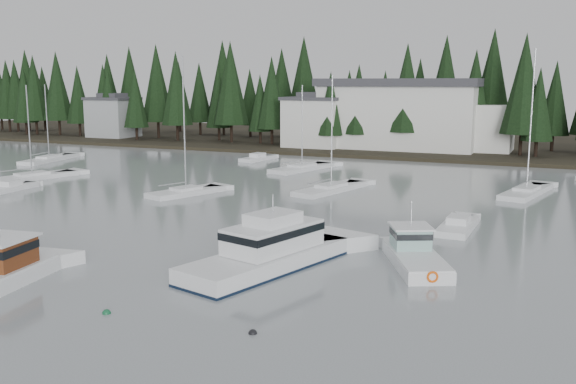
# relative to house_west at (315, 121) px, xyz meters

# --- Properties ---
(ground) EXTENTS (260.00, 260.00, 0.00)m
(ground) POSITION_rel_house_west_xyz_m (18.00, -79.00, -4.65)
(ground) COLOR gray
(ground) RESTS_ON ground
(far_shore_land) EXTENTS (240.00, 54.00, 1.00)m
(far_shore_land) POSITION_rel_house_west_xyz_m (18.00, 18.00, -4.65)
(far_shore_land) COLOR black
(far_shore_land) RESTS_ON ground
(conifer_treeline) EXTENTS (200.00, 22.00, 20.00)m
(conifer_treeline) POSITION_rel_house_west_xyz_m (18.00, 7.00, -4.65)
(conifer_treeline) COLOR black
(conifer_treeline) RESTS_ON ground
(house_west) EXTENTS (9.54, 7.42, 8.75)m
(house_west) POSITION_rel_house_west_xyz_m (0.00, 0.00, 0.00)
(house_west) COLOR silver
(house_west) RESTS_ON ground
(house_far_west) EXTENTS (8.48, 7.42, 8.25)m
(house_far_west) POSITION_rel_house_west_xyz_m (-42.00, 2.00, -0.25)
(house_far_west) COLOR #999EA0
(house_far_west) RESTS_ON ground
(harbor_inn) EXTENTS (29.50, 11.50, 10.90)m
(harbor_inn) POSITION_rel_house_west_xyz_m (15.04, 3.34, 1.12)
(harbor_inn) COLOR silver
(harbor_inn) RESTS_ON ground
(cabin_cruiser_center) EXTENTS (6.74, 12.46, 5.11)m
(cabin_cruiser_center) POSITION_rel_house_west_xyz_m (22.05, -63.41, -3.89)
(cabin_cruiser_center) COLOR white
(cabin_cruiser_center) RESTS_ON ground
(lobster_boat_teal) EXTENTS (5.72, 7.95, 4.21)m
(lobster_boat_teal) POSITION_rel_house_west_xyz_m (29.83, -59.22, -4.15)
(lobster_boat_teal) COLOR white
(lobster_boat_teal) RESTS_ON ground
(sailboat_0) EXTENTS (5.16, 8.46, 13.91)m
(sailboat_0) POSITION_rel_house_west_xyz_m (3.80, -44.05, -4.57)
(sailboat_0) COLOR white
(sailboat_0) RESTS_ON ground
(sailboat_1) EXTENTS (4.72, 10.59, 14.62)m
(sailboat_1) POSITION_rel_house_west_xyz_m (34.39, -30.29, -4.58)
(sailboat_1) COLOR white
(sailboat_1) RESTS_ON ground
(sailboat_3) EXTENTS (5.38, 10.67, 11.12)m
(sailboat_3) POSITION_rel_house_west_xyz_m (-17.77, -42.50, -4.60)
(sailboat_3) COLOR white
(sailboat_3) RESTS_ON ground
(sailboat_4) EXTENTS (5.40, 10.66, 11.07)m
(sailboat_4) POSITION_rel_house_west_xyz_m (7.43, -23.12, -4.61)
(sailboat_4) COLOR white
(sailboat_4) RESTS_ON ground
(sailboat_5) EXTENTS (5.01, 10.56, 12.14)m
(sailboat_5) POSITION_rel_house_west_xyz_m (16.16, -36.39, -4.60)
(sailboat_5) COLOR white
(sailboat_5) RESTS_ON ground
(sailboat_8) EXTENTS (4.61, 11.21, 11.11)m
(sailboat_8) POSITION_rel_house_west_xyz_m (-28.46, -28.79, -4.60)
(sailboat_8) COLOR white
(sailboat_8) RESTS_ON ground
(runabout_0) EXTENTS (2.64, 6.09, 1.42)m
(runabout_0) POSITION_rel_house_west_xyz_m (-14.00, -49.15, -4.52)
(runabout_0) COLOR white
(runabout_0) RESTS_ON ground
(runabout_1) EXTENTS (2.30, 7.00, 1.42)m
(runabout_1) POSITION_rel_house_west_xyz_m (30.72, -48.49, -4.52)
(runabout_1) COLOR white
(runabout_1) RESTS_ON ground
(runabout_3) EXTENTS (3.04, 6.62, 1.42)m
(runabout_3) POSITION_rel_house_west_xyz_m (-2.10, -16.41, -4.52)
(runabout_3) COLOR white
(runabout_3) RESTS_ON ground
(mooring_buoy_green) EXTENTS (0.42, 0.42, 0.42)m
(mooring_buoy_green) POSITION_rel_house_west_xyz_m (18.21, -73.44, -4.65)
(mooring_buoy_green) COLOR #145933
(mooring_buoy_green) RESTS_ON ground
(mooring_buoy_dark) EXTENTS (0.39, 0.39, 0.39)m
(mooring_buoy_dark) POSITION_rel_house_west_xyz_m (25.75, -72.82, -4.65)
(mooring_buoy_dark) COLOR black
(mooring_buoy_dark) RESTS_ON ground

